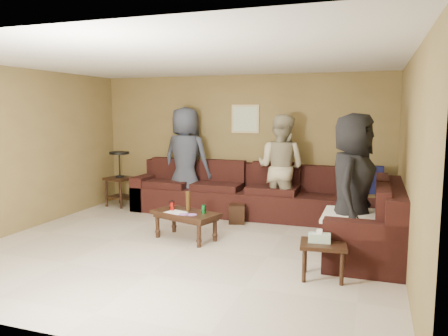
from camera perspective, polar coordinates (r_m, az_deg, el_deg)
name	(u,v)px	position (r m, az deg, el deg)	size (l,w,h in m)	color
room	(185,125)	(5.77, -5.14, 5.59)	(5.60, 5.50, 2.50)	beige
sectional_sofa	(270,206)	(7.12, 6.08, -4.91)	(4.65, 2.90, 0.97)	black
coffee_table	(185,216)	(6.35, -5.05, -6.22)	(1.07, 0.76, 0.69)	black
end_table_left	(120,178)	(8.72, -13.44, -1.23)	(0.55, 0.55, 1.07)	black
side_table_right	(322,247)	(5.01, 12.73, -10.00)	(0.54, 0.46, 0.56)	black
waste_bin	(237,214)	(7.27, 1.69, -5.99)	(0.26, 0.26, 0.31)	black
wall_art	(245,119)	(8.07, 2.79, 6.42)	(0.52, 0.04, 0.52)	tan
person_left	(186,159)	(8.11, -4.99, 1.16)	(0.94, 0.61, 1.92)	#323745
person_middle	(281,167)	(7.46, 7.41, 0.08)	(0.87, 0.68, 1.79)	tan
person_right	(352,187)	(5.62, 16.41, -2.43)	(0.89, 0.58, 1.83)	black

